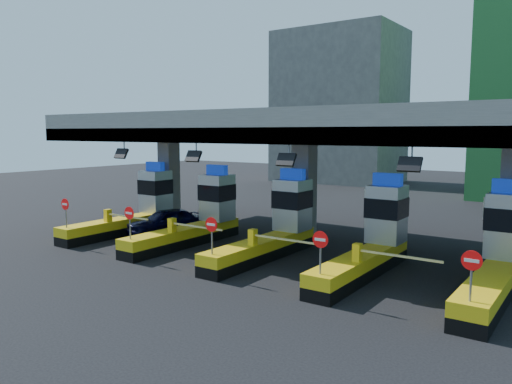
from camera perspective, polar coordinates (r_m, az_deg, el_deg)
The scene contains 9 objects.
ground at distance 24.60m, azimuth 1.97°, elevation -7.26°, with size 120.00×120.00×0.00m, color black.
toll_canopy at distance 26.31m, azimuth 5.48°, elevation 7.12°, with size 28.00×12.09×7.00m.
toll_lane_far_left at distance 31.02m, azimuth -13.39°, elevation -1.86°, with size 4.43×8.00×4.16m.
toll_lane_left at distance 27.51m, azimuth -6.45°, elevation -2.81°, with size 4.43×8.00×4.16m.
toll_lane_center at distance 24.53m, azimuth 2.34°, elevation -3.96°, with size 4.43×8.00×4.16m.
toll_lane_right at distance 22.28m, azimuth 13.26°, elevation -5.25°, with size 4.43×8.00×4.16m.
toll_lane_far_right at distance 21.00m, azimuth 26.10°, elevation -6.52°, with size 4.43×8.00×4.16m.
bg_building_concrete at distance 62.24m, azimuth 9.48°, elevation 9.54°, with size 14.00×10.00×18.00m, color #4C4C49.
van at distance 29.70m, azimuth -10.27°, elevation -3.37°, with size 1.85×4.59×1.56m, color black.
Camera 1 is at (13.04, -19.98, 6.00)m, focal length 35.00 mm.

